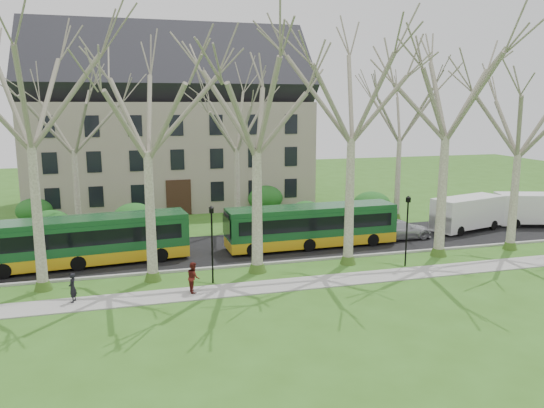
{
  "coord_description": "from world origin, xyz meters",
  "views": [
    {
      "loc": [
        -10.33,
        -29.19,
        9.91
      ],
      "look_at": [
        -1.46,
        3.0,
        3.54
      ],
      "focal_mm": 35.0,
      "sensor_mm": 36.0,
      "label": 1
    }
  ],
  "objects_px": {
    "bus_follow": "(311,226)",
    "van_a": "(467,214)",
    "bus_lead": "(87,240)",
    "van_b": "(535,210)",
    "pedestrian_a": "(73,288)",
    "sedan": "(399,229)",
    "pedestrian_b": "(193,277)"
  },
  "relations": [
    {
      "from": "sedan",
      "to": "pedestrian_a",
      "type": "bearing_deg",
      "value": 104.52
    },
    {
      "from": "bus_follow",
      "to": "van_b",
      "type": "height_order",
      "value": "bus_follow"
    },
    {
      "from": "bus_follow",
      "to": "pedestrian_a",
      "type": "relative_size",
      "value": 7.92
    },
    {
      "from": "bus_follow",
      "to": "van_b",
      "type": "distance_m",
      "value": 19.76
    },
    {
      "from": "bus_lead",
      "to": "van_b",
      "type": "height_order",
      "value": "bus_lead"
    },
    {
      "from": "bus_lead",
      "to": "van_b",
      "type": "xyz_separation_m",
      "value": [
        34.47,
        1.49,
        -0.21
      ]
    },
    {
      "from": "bus_follow",
      "to": "van_a",
      "type": "relative_size",
      "value": 1.96
    },
    {
      "from": "sedan",
      "to": "pedestrian_a",
      "type": "xyz_separation_m",
      "value": [
        -22.06,
        -7.02,
        0.04
      ]
    },
    {
      "from": "van_b",
      "to": "pedestrian_a",
      "type": "xyz_separation_m",
      "value": [
        -34.8,
        -7.97,
        -0.57
      ]
    },
    {
      "from": "van_a",
      "to": "pedestrian_b",
      "type": "xyz_separation_m",
      "value": [
        -22.45,
        -8.2,
        -0.51
      ]
    },
    {
      "from": "bus_follow",
      "to": "van_b",
      "type": "xyz_separation_m",
      "value": [
        19.72,
        1.26,
        -0.17
      ]
    },
    {
      "from": "bus_lead",
      "to": "van_b",
      "type": "distance_m",
      "value": 34.5
    },
    {
      "from": "pedestrian_a",
      "to": "van_a",
      "type": "bearing_deg",
      "value": 120.43
    },
    {
      "from": "pedestrian_a",
      "to": "pedestrian_b",
      "type": "relative_size",
      "value": 0.92
    },
    {
      "from": "pedestrian_a",
      "to": "sedan",
      "type": "bearing_deg",
      "value": 122.36
    },
    {
      "from": "bus_follow",
      "to": "van_b",
      "type": "relative_size",
      "value": 1.97
    },
    {
      "from": "bus_follow",
      "to": "pedestrian_b",
      "type": "bearing_deg",
      "value": -144.14
    },
    {
      "from": "pedestrian_b",
      "to": "bus_follow",
      "type": "bearing_deg",
      "value": -57.59
    },
    {
      "from": "sedan",
      "to": "pedestrian_a",
      "type": "height_order",
      "value": "pedestrian_a"
    },
    {
      "from": "bus_lead",
      "to": "van_b",
      "type": "bearing_deg",
      "value": -3.52
    },
    {
      "from": "bus_follow",
      "to": "pedestrian_b",
      "type": "xyz_separation_m",
      "value": [
        -9.05,
        -6.89,
        -0.67
      ]
    },
    {
      "from": "bus_lead",
      "to": "pedestrian_b",
      "type": "bearing_deg",
      "value": -55.45
    },
    {
      "from": "pedestrian_a",
      "to": "pedestrian_b",
      "type": "xyz_separation_m",
      "value": [
        6.03,
        -0.18,
        0.06
      ]
    },
    {
      "from": "van_b",
      "to": "pedestrian_a",
      "type": "bearing_deg",
      "value": -150.01
    },
    {
      "from": "bus_lead",
      "to": "bus_follow",
      "type": "xyz_separation_m",
      "value": [
        14.75,
        0.23,
        -0.04
      ]
    },
    {
      "from": "bus_lead",
      "to": "van_a",
      "type": "height_order",
      "value": "bus_lead"
    },
    {
      "from": "pedestrian_a",
      "to": "bus_lead",
      "type": "bearing_deg",
      "value": -168.24
    },
    {
      "from": "bus_follow",
      "to": "sedan",
      "type": "bearing_deg",
      "value": 1.07
    },
    {
      "from": "bus_lead",
      "to": "bus_follow",
      "type": "height_order",
      "value": "bus_lead"
    },
    {
      "from": "bus_follow",
      "to": "sedan",
      "type": "distance_m",
      "value": 7.03
    },
    {
      "from": "bus_follow",
      "to": "pedestrian_b",
      "type": "distance_m",
      "value": 11.4
    },
    {
      "from": "bus_lead",
      "to": "pedestrian_a",
      "type": "bearing_deg",
      "value": -98.95
    }
  ]
}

